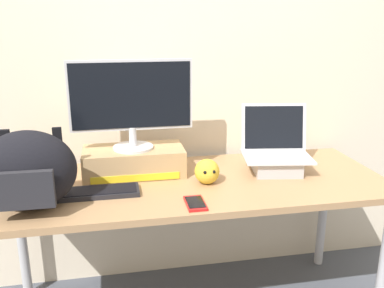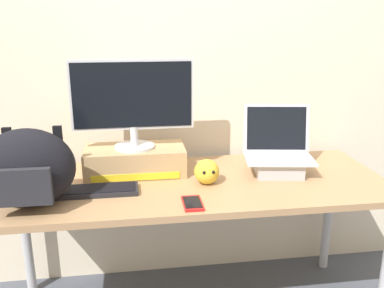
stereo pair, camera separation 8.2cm
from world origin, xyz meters
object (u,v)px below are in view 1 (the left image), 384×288
object	(u,v)px
coffee_mug	(31,164)
plush_toy	(207,171)
open_laptop	(276,158)
messenger_backpack	(28,171)
toner_box_yellow	(134,161)
cell_phone	(195,203)
desktop_monitor	(131,102)
external_keyboard	(92,193)

from	to	relation	value
coffee_mug	plush_toy	world-z (taller)	plush_toy
open_laptop	messenger_backpack	xyz separation A→B (m)	(-1.12, -0.22, 0.09)
toner_box_yellow	cell_phone	world-z (taller)	toner_box_yellow
toner_box_yellow	cell_phone	size ratio (longest dim) A/B	3.38
coffee_mug	plush_toy	distance (m)	0.86
desktop_monitor	open_laptop	bearing A→B (deg)	-7.84
desktop_monitor	cell_phone	distance (m)	0.58
messenger_backpack	open_laptop	bearing A→B (deg)	11.52
toner_box_yellow	plush_toy	distance (m)	0.37
coffee_mug	cell_phone	size ratio (longest dim) A/B	0.87
desktop_monitor	plush_toy	bearing A→B (deg)	-30.30
cell_phone	coffee_mug	bearing A→B (deg)	145.17
toner_box_yellow	open_laptop	world-z (taller)	open_laptop
desktop_monitor	cell_phone	bearing A→B (deg)	-60.97
desktop_monitor	messenger_backpack	world-z (taller)	desktop_monitor
toner_box_yellow	messenger_backpack	distance (m)	0.54
external_keyboard	cell_phone	bearing A→B (deg)	-22.85
toner_box_yellow	external_keyboard	distance (m)	0.30
toner_box_yellow	external_keyboard	world-z (taller)	toner_box_yellow
open_laptop	external_keyboard	size ratio (longest dim) A/B	0.89
desktop_monitor	messenger_backpack	size ratio (longest dim) A/B	1.54
open_laptop	coffee_mug	distance (m)	1.20
external_keyboard	cell_phone	distance (m)	0.46
open_laptop	messenger_backpack	bearing A→B (deg)	-160.12
external_keyboard	messenger_backpack	bearing A→B (deg)	-159.33
messenger_backpack	plush_toy	distance (m)	0.76
desktop_monitor	cell_phone	xyz separation A→B (m)	(0.22, -0.40, -0.35)
messenger_backpack	plush_toy	world-z (taller)	messenger_backpack
coffee_mug	plush_toy	xyz separation A→B (m)	(0.81, -0.29, 0.01)
toner_box_yellow	open_laptop	size ratio (longest dim) A/B	1.34
toner_box_yellow	coffee_mug	bearing A→B (deg)	168.85
desktop_monitor	plush_toy	distance (m)	0.48
toner_box_yellow	coffee_mug	xyz separation A→B (m)	(-0.49, 0.10, -0.01)
desktop_monitor	cell_phone	world-z (taller)	desktop_monitor
cell_phone	external_keyboard	bearing A→B (deg)	157.23
external_keyboard	plush_toy	bearing A→B (deg)	4.36
messenger_backpack	coffee_mug	distance (m)	0.43
open_laptop	cell_phone	bearing A→B (deg)	-137.69
plush_toy	desktop_monitor	bearing A→B (deg)	149.65
toner_box_yellow	external_keyboard	bearing A→B (deg)	-130.58
messenger_backpack	coffee_mug	size ratio (longest dim) A/B	3.03
external_keyboard	open_laptop	bearing A→B (deg)	8.52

